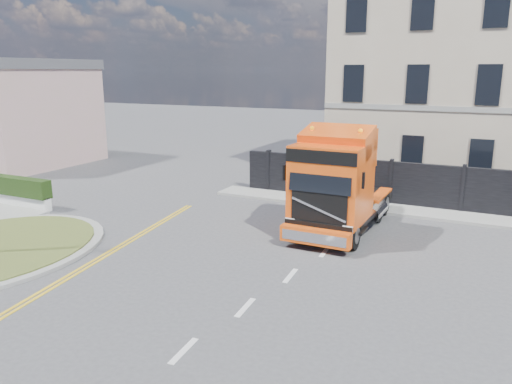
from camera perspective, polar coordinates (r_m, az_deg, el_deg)
The scene contains 6 objects.
ground at distance 16.59m, azimuth -5.11°, elevation -7.28°, with size 120.00×120.00×0.00m, color #424244.
seaside_bldg_pink at distance 35.89m, azimuth -26.00°, elevation 7.69°, with size 8.00×8.00×6.00m, color #BD9395.
hoarding_fence at distance 22.85m, azimuth 21.40°, elevation 0.31°, with size 18.80×0.25×2.00m.
georgian_building at distance 29.83m, azimuth 22.38°, elevation 12.44°, with size 12.30×10.30×12.80m.
pavement_far at distance 22.25m, azimuth 19.59°, elevation -2.38°, with size 20.00×1.60×0.12m, color gray.
truck at distance 18.47m, azimuth 9.19°, elevation 0.47°, with size 2.54×6.55×3.90m.
Camera 1 is at (8.00, -13.26, 5.94)m, focal length 35.00 mm.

